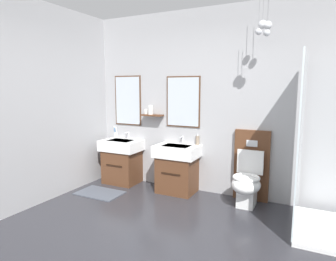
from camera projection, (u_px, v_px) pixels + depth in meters
wall_back at (222, 103)px, 4.27m from camera, size 4.42×0.66×2.72m
bath_mat at (100, 193)px, 4.42m from camera, size 0.68×0.44×0.01m
vanity_sink_left at (122, 160)px, 4.89m from camera, size 0.65×0.49×0.72m
tap_on_left_sink at (128, 134)px, 4.99m from camera, size 0.03×0.13×0.11m
vanity_sink_right at (177, 167)px, 4.44m from camera, size 0.65×0.49×0.72m
tap_on_right_sink at (182, 139)px, 4.54m from camera, size 0.03×0.13×0.11m
toilet at (249, 177)px, 3.97m from camera, size 0.48×0.62×1.00m
toothbrush_cup at (116, 134)px, 5.09m from camera, size 0.07×0.07×0.20m
soap_dispenser at (198, 140)px, 4.42m from camera, size 0.06×0.06×0.17m
shower_tray at (326, 196)px, 3.19m from camera, size 0.95×1.00×1.95m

